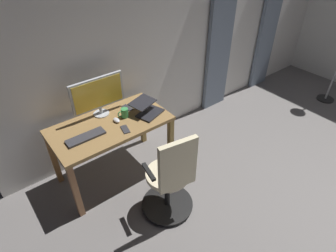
% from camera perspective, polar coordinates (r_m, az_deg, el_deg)
% --- Properties ---
extents(back_room_partition, '(5.80, 0.10, 2.79)m').
position_cam_1_polar(back_room_partition, '(4.10, 5.53, 19.84)').
color(back_room_partition, silver).
rests_on(back_room_partition, ground).
extents(curtain_left_panel, '(0.42, 0.06, 2.35)m').
position_cam_1_polar(curtain_left_panel, '(5.29, 19.92, 19.44)').
color(curtain_left_panel, slate).
rests_on(curtain_left_panel, ground).
extents(curtain_right_panel, '(0.46, 0.06, 2.35)m').
position_cam_1_polar(curtain_right_panel, '(4.38, 10.61, 17.55)').
color(curtain_right_panel, slate).
rests_on(curtain_right_panel, ground).
extents(desk, '(1.30, 0.69, 0.76)m').
position_cam_1_polar(desk, '(3.21, -11.46, -1.00)').
color(desk, olive).
rests_on(desk, ground).
extents(office_chair, '(0.56, 0.56, 1.08)m').
position_cam_1_polar(office_chair, '(2.83, 0.54, -10.90)').
color(office_chair, black).
rests_on(office_chair, ground).
extents(computer_monitor, '(0.62, 0.18, 0.45)m').
position_cam_1_polar(computer_monitor, '(3.19, -13.99, 6.21)').
color(computer_monitor, '#B7BCC1').
rests_on(computer_monitor, desk).
extents(computer_keyboard, '(0.40, 0.13, 0.02)m').
position_cam_1_polar(computer_keyboard, '(3.00, -16.32, -2.17)').
color(computer_keyboard, '#333338').
rests_on(computer_keyboard, desk).
extents(laptop, '(0.37, 0.38, 0.14)m').
position_cam_1_polar(laptop, '(3.23, -4.22, 3.41)').
color(laptop, '#232328').
rests_on(laptop, desk).
extents(computer_mouse, '(0.06, 0.10, 0.04)m').
position_cam_1_polar(computer_mouse, '(3.15, -10.40, 1.18)').
color(computer_mouse, silver).
rests_on(computer_mouse, desk).
extents(cell_phone_face_up, '(0.09, 0.15, 0.01)m').
position_cam_1_polar(cell_phone_face_up, '(3.37, -8.22, 3.70)').
color(cell_phone_face_up, '#333338').
rests_on(cell_phone_face_up, desk).
extents(cell_phone_by_monitor, '(0.10, 0.16, 0.01)m').
position_cam_1_polar(cell_phone_by_monitor, '(3.02, -8.65, -0.67)').
color(cell_phone_by_monitor, '#333338').
rests_on(cell_phone_by_monitor, desk).
extents(mug_coffee, '(0.13, 0.08, 0.11)m').
position_cam_1_polar(mug_coffee, '(3.19, -8.84, 2.64)').
color(mug_coffee, '#3D9951').
rests_on(mug_coffee, desk).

